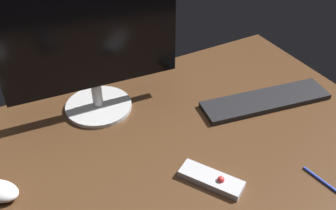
% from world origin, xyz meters
% --- Properties ---
extents(desk, '(1.40, 0.84, 0.02)m').
position_xyz_m(desk, '(0.00, 0.00, 0.01)').
color(desk, '#4C301C').
rests_on(desk, ground).
extents(monitor, '(0.54, 0.22, 0.46)m').
position_xyz_m(monitor, '(-0.10, 0.26, 0.27)').
color(monitor, silver).
rests_on(monitor, desk).
extents(keyboard, '(0.45, 0.18, 0.02)m').
position_xyz_m(keyboard, '(0.40, 0.02, 0.03)').
color(keyboard, black).
rests_on(keyboard, desk).
extents(media_remote, '(0.14, 0.18, 0.03)m').
position_xyz_m(media_remote, '(0.05, -0.19, 0.03)').
color(media_remote, '#B7B7BC').
rests_on(media_remote, desk).
extents(pen, '(0.02, 0.13, 0.01)m').
position_xyz_m(pen, '(0.31, -0.34, 0.02)').
color(pen, blue).
rests_on(pen, desk).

